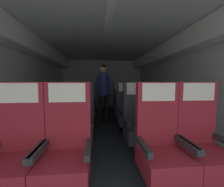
% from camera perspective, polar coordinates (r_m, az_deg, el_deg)
% --- Properties ---
extents(ground, '(3.85, 6.97, 0.02)m').
position_cam_1_polar(ground, '(3.46, -2.47, -15.21)').
color(ground, '#23282D').
extents(fuselage_shell, '(3.73, 6.62, 2.22)m').
position_cam_1_polar(fuselage_shell, '(3.57, -2.80, 11.70)').
color(fuselage_shell, silver).
rests_on(fuselage_shell, ground).
extents(seat_a_left_window, '(0.50, 0.51, 1.16)m').
position_cam_1_polar(seat_a_left_window, '(1.75, -34.22, -19.07)').
color(seat_a_left_window, '#38383D').
rests_on(seat_a_left_window, ground).
extents(seat_a_left_aisle, '(0.50, 0.51, 1.16)m').
position_cam_1_polar(seat_a_left_aisle, '(1.59, -17.91, -20.85)').
color(seat_a_left_aisle, '#38383D').
rests_on(seat_a_left_aisle, ground).
extents(seat_a_right_aisle, '(0.50, 0.51, 1.16)m').
position_cam_1_polar(seat_a_right_aisle, '(1.92, 32.74, -16.82)').
color(seat_a_right_aisle, '#38383D').
rests_on(seat_a_right_aisle, ground).
extents(seat_a_right_window, '(0.50, 0.51, 1.16)m').
position_cam_1_polar(seat_a_right_window, '(1.69, 19.23, -19.36)').
color(seat_a_right_window, '#38383D').
rests_on(seat_a_right_window, ground).
extents(seat_b_left_window, '(0.50, 0.51, 1.16)m').
position_cam_1_polar(seat_b_left_window, '(2.53, -24.39, -11.42)').
color(seat_b_left_window, '#38383D').
rests_on(seat_b_left_window, ground).
extents(seat_b_left_aisle, '(0.50, 0.51, 1.16)m').
position_cam_1_polar(seat_b_left_aisle, '(2.42, -13.38, -11.90)').
color(seat_b_left_aisle, '#38383D').
rests_on(seat_b_left_aisle, ground).
extents(seat_b_right_aisle, '(0.50, 0.51, 1.16)m').
position_cam_1_polar(seat_b_right_aisle, '(2.65, 20.29, -10.59)').
color(seat_b_right_aisle, '#38383D').
rests_on(seat_b_right_aisle, ground).
extents(seat_b_right_window, '(0.50, 0.51, 1.16)m').
position_cam_1_polar(seat_b_right_window, '(2.47, 10.65, -11.51)').
color(seat_b_right_window, '#38383D').
rests_on(seat_b_right_window, ground).
extents(seat_c_left_window, '(0.50, 0.51, 1.16)m').
position_cam_1_polar(seat_c_left_window, '(3.36, -19.31, -7.42)').
color(seat_c_left_window, '#38383D').
rests_on(seat_c_left_window, ground).
extents(seat_c_left_aisle, '(0.50, 0.51, 1.16)m').
position_cam_1_polar(seat_c_left_aisle, '(3.28, -11.43, -7.54)').
color(seat_c_left_aisle, '#38383D').
rests_on(seat_c_left_aisle, ground).
extents(seat_c_right_aisle, '(0.50, 0.51, 1.16)m').
position_cam_1_polar(seat_c_right_aisle, '(3.44, 13.90, -7.01)').
color(seat_c_right_aisle, '#38383D').
rests_on(seat_c_right_aisle, ground).
extents(seat_c_right_window, '(0.50, 0.51, 1.16)m').
position_cam_1_polar(seat_c_right_window, '(3.33, 6.14, -7.28)').
color(seat_c_right_window, '#38383D').
rests_on(seat_c_right_window, ground).
extents(seat_d_left_window, '(0.50, 0.51, 1.16)m').
position_cam_1_polar(seat_d_left_window, '(4.21, -16.44, -4.96)').
color(seat_d_left_window, '#38383D').
rests_on(seat_d_left_window, ground).
extents(seat_d_left_aisle, '(0.50, 0.51, 1.16)m').
position_cam_1_polar(seat_d_left_aisle, '(4.14, -10.01, -5.01)').
color(seat_d_left_aisle, '#38383D').
rests_on(seat_d_left_aisle, ground).
extents(seat_d_right_aisle, '(0.50, 0.51, 1.16)m').
position_cam_1_polar(seat_d_right_aisle, '(4.29, 9.96, -4.67)').
color(seat_d_right_aisle, '#38383D').
rests_on(seat_d_right_aisle, ground).
extents(seat_d_right_window, '(0.50, 0.51, 1.16)m').
position_cam_1_polar(seat_d_right_window, '(4.21, 3.88, -4.79)').
color(seat_d_right_window, '#38383D').
rests_on(seat_d_right_window, ground).
extents(flight_attendant, '(0.43, 0.28, 1.67)m').
position_cam_1_polar(flight_attendant, '(4.08, -3.51, 2.79)').
color(flight_attendant, black).
rests_on(flight_attendant, ground).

